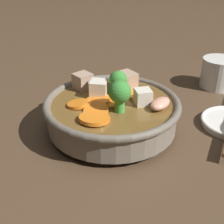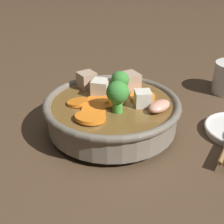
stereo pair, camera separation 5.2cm
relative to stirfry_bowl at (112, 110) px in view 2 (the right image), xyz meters
The scene contains 2 objects.
ground_plane 0.04m from the stirfry_bowl, 18.27° to the right, with size 3.00×3.00×0.00m, color #4C3826.
stirfry_bowl is the anchor object (origin of this frame).
Camera 2 is at (0.41, 0.20, 0.29)m, focal length 50.00 mm.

